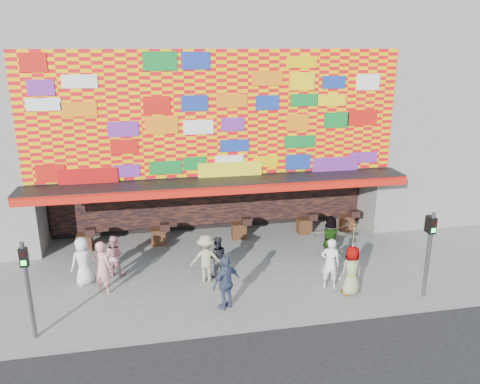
{
  "coord_description": "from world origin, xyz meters",
  "views": [
    {
      "loc": [
        -2.6,
        -14.14,
        8.09
      ],
      "look_at": [
        0.54,
        2.0,
        2.96
      ],
      "focal_mm": 35.0,
      "sensor_mm": 36.0,
      "label": 1
    }
  ],
  "objects_px": {
    "ped_b": "(102,267)",
    "ped_f": "(330,237)",
    "ped_c": "(217,257)",
    "ped_d": "(206,258)",
    "ped_a": "(83,261)",
    "signal_right": "(430,245)",
    "signal_left": "(27,280)",
    "ped_e": "(226,283)",
    "parasol": "(354,236)",
    "ped_h": "(330,263)",
    "ped_g": "(351,271)",
    "ped_i": "(114,256)"
  },
  "relations": [
    {
      "from": "ped_b",
      "to": "ped_f",
      "type": "xyz_separation_m",
      "value": [
        8.62,
        1.18,
        -0.07
      ]
    },
    {
      "from": "ped_c",
      "to": "ped_d",
      "type": "xyz_separation_m",
      "value": [
        -0.42,
        -0.21,
        0.09
      ]
    },
    {
      "from": "ped_d",
      "to": "ped_a",
      "type": "bearing_deg",
      "value": -4.72
    },
    {
      "from": "signal_right",
      "to": "ped_c",
      "type": "distance_m",
      "value": 7.27
    },
    {
      "from": "signal_left",
      "to": "ped_e",
      "type": "height_order",
      "value": "signal_left"
    },
    {
      "from": "ped_d",
      "to": "parasol",
      "type": "distance_m",
      "value": 5.21
    },
    {
      "from": "ped_c",
      "to": "ped_f",
      "type": "distance_m",
      "value": 4.72
    },
    {
      "from": "ped_a",
      "to": "ped_h",
      "type": "distance_m",
      "value": 8.64
    },
    {
      "from": "ped_a",
      "to": "ped_g",
      "type": "xyz_separation_m",
      "value": [
        8.97,
        -2.46,
        -0.01
      ]
    },
    {
      "from": "ped_i",
      "to": "ped_d",
      "type": "bearing_deg",
      "value": -176.77
    },
    {
      "from": "ped_f",
      "to": "ped_g",
      "type": "relative_size",
      "value": 1.01
    },
    {
      "from": "signal_right",
      "to": "parasol",
      "type": "xyz_separation_m",
      "value": [
        -2.39,
        0.62,
        0.28
      ]
    },
    {
      "from": "signal_left",
      "to": "ped_f",
      "type": "distance_m",
      "value": 11.0
    },
    {
      "from": "ped_c",
      "to": "ped_e",
      "type": "distance_m",
      "value": 2.18
    },
    {
      "from": "ped_h",
      "to": "ped_f",
      "type": "bearing_deg",
      "value": -92.2
    },
    {
      "from": "ped_g",
      "to": "signal_right",
      "type": "bearing_deg",
      "value": 152.3
    },
    {
      "from": "ped_c",
      "to": "ped_i",
      "type": "bearing_deg",
      "value": -12.55
    },
    {
      "from": "ped_d",
      "to": "ped_f",
      "type": "distance_m",
      "value": 5.17
    },
    {
      "from": "ped_e",
      "to": "ped_i",
      "type": "height_order",
      "value": "ped_e"
    },
    {
      "from": "signal_left",
      "to": "ped_h",
      "type": "relative_size",
      "value": 1.63
    },
    {
      "from": "ped_a",
      "to": "ped_i",
      "type": "distance_m",
      "value": 1.14
    },
    {
      "from": "signal_left",
      "to": "ped_h",
      "type": "bearing_deg",
      "value": 7.05
    },
    {
      "from": "ped_a",
      "to": "ped_h",
      "type": "bearing_deg",
      "value": 137.63
    },
    {
      "from": "signal_left",
      "to": "ped_c",
      "type": "height_order",
      "value": "signal_left"
    },
    {
      "from": "ped_f",
      "to": "ped_h",
      "type": "height_order",
      "value": "ped_h"
    },
    {
      "from": "signal_left",
      "to": "signal_right",
      "type": "xyz_separation_m",
      "value": [
        12.4,
        0.0,
        0.0
      ]
    },
    {
      "from": "signal_left",
      "to": "signal_right",
      "type": "relative_size",
      "value": 1.0
    },
    {
      "from": "signal_left",
      "to": "ped_c",
      "type": "distance_m",
      "value": 6.43
    },
    {
      "from": "ped_a",
      "to": "signal_left",
      "type": "bearing_deg",
      "value": 41.75
    },
    {
      "from": "parasol",
      "to": "signal_left",
      "type": "bearing_deg",
      "value": -176.45
    },
    {
      "from": "signal_right",
      "to": "ped_d",
      "type": "bearing_deg",
      "value": 160.64
    },
    {
      "from": "ped_a",
      "to": "ped_f",
      "type": "relative_size",
      "value": 1.01
    },
    {
      "from": "signal_left",
      "to": "ped_d",
      "type": "bearing_deg",
      "value": 25.13
    },
    {
      "from": "ped_d",
      "to": "ped_f",
      "type": "relative_size",
      "value": 1.0
    },
    {
      "from": "ped_c",
      "to": "ped_g",
      "type": "bearing_deg",
      "value": 155.17
    },
    {
      "from": "ped_c",
      "to": "ped_h",
      "type": "relative_size",
      "value": 0.85
    },
    {
      "from": "ped_i",
      "to": "parasol",
      "type": "xyz_separation_m",
      "value": [
        7.95,
        -2.96,
        1.36
      ]
    },
    {
      "from": "ped_a",
      "to": "parasol",
      "type": "height_order",
      "value": "parasol"
    },
    {
      "from": "ped_e",
      "to": "ped_i",
      "type": "xyz_separation_m",
      "value": [
        -3.65,
        3.06,
        -0.13
      ]
    },
    {
      "from": "ped_f",
      "to": "parasol",
      "type": "relative_size",
      "value": 0.96
    },
    {
      "from": "parasol",
      "to": "ped_f",
      "type": "bearing_deg",
      "value": 82.64
    },
    {
      "from": "ped_e",
      "to": "ped_f",
      "type": "relative_size",
      "value": 1.04
    },
    {
      "from": "ped_e",
      "to": "signal_right",
      "type": "bearing_deg",
      "value": 143.87
    },
    {
      "from": "parasol",
      "to": "signal_right",
      "type": "bearing_deg",
      "value": -14.59
    },
    {
      "from": "ped_c",
      "to": "ped_d",
      "type": "bearing_deg",
      "value": 27.11
    },
    {
      "from": "signal_left",
      "to": "ped_i",
      "type": "distance_m",
      "value": 4.28
    },
    {
      "from": "ped_e",
      "to": "ped_g",
      "type": "bearing_deg",
      "value": 149.66
    },
    {
      "from": "ped_b",
      "to": "signal_right",
      "type": "bearing_deg",
      "value": -159.93
    },
    {
      "from": "ped_a",
      "to": "ped_b",
      "type": "bearing_deg",
      "value": 103.69
    },
    {
      "from": "signal_right",
      "to": "ped_g",
      "type": "distance_m",
      "value": 2.66
    }
  ]
}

